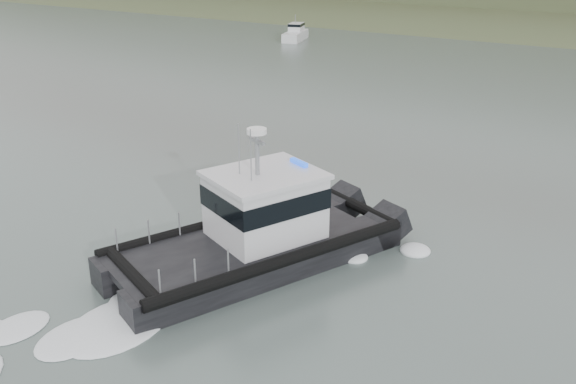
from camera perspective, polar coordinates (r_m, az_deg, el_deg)
name	(u,v)px	position (r m, az deg, el deg)	size (l,w,h in m)	color
ground	(189,343)	(22.51, -8.78, -13.11)	(400.00, 400.00, 0.00)	#50605A
patrol_boat	(258,230)	(26.53, -2.71, -3.36)	(8.96, 13.22, 6.04)	black
motorboat	(296,34)	(86.42, 0.67, 13.90)	(3.77, 6.46, 3.37)	silver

